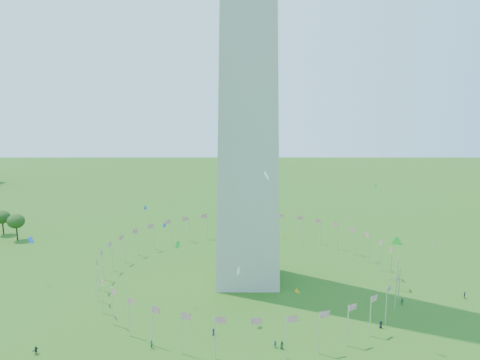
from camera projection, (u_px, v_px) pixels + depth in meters
name	position (u px, v px, depth m)	size (l,w,h in m)	color
flag_ring	(247.00, 265.00, 129.64)	(80.24, 80.24, 9.00)	silver
kites_aloft	(286.00, 237.00, 100.17)	(118.11, 80.12, 29.92)	green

